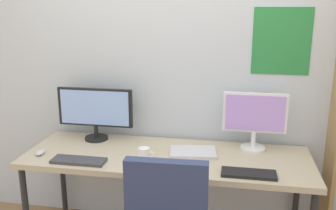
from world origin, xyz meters
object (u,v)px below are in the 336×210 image
(laptop_closed, at_px, (193,152))
(coffee_mug, at_px, (144,154))
(desk, at_px, (167,162))
(computer_mouse, at_px, (40,152))
(keyboard_left, at_px, (79,161))
(monitor_right, at_px, (255,118))
(monitor_left, at_px, (95,111))
(keyboard_right, at_px, (249,174))

(laptop_closed, height_order, coffee_mug, coffee_mug)
(desk, relative_size, laptop_closed, 6.26)
(computer_mouse, bearing_deg, keyboard_left, -13.15)
(monitor_right, relative_size, coffee_mug, 4.25)
(monitor_left, xyz_separation_m, keyboard_right, (1.16, -0.44, -0.22))
(laptop_closed, bearing_deg, keyboard_left, -167.63)
(keyboard_left, distance_m, laptop_closed, 0.79)
(monitor_left, relative_size, monitor_right, 1.31)
(monitor_left, bearing_deg, monitor_right, -0.00)
(laptop_closed, bearing_deg, monitor_right, 12.98)
(monitor_left, bearing_deg, coffee_mug, -35.75)
(desk, xyz_separation_m, laptop_closed, (0.18, 0.05, 0.07))
(keyboard_right, xyz_separation_m, coffee_mug, (-0.69, 0.10, 0.04))
(keyboard_right, height_order, coffee_mug, coffee_mug)
(desk, height_order, monitor_right, monitor_right)
(monitor_left, distance_m, keyboard_right, 1.26)
(desk, xyz_separation_m, computer_mouse, (-0.88, -0.16, 0.07))
(monitor_left, distance_m, computer_mouse, 0.51)
(desk, height_order, computer_mouse, computer_mouse)
(keyboard_left, height_order, keyboard_right, same)
(monitor_left, relative_size, keyboard_right, 1.74)
(monitor_right, distance_m, keyboard_left, 1.26)
(keyboard_left, xyz_separation_m, keyboard_right, (1.12, 0.00, 0.00))
(desk, bearing_deg, laptop_closed, 15.20)
(desk, distance_m, keyboard_right, 0.61)
(desk, relative_size, computer_mouse, 20.87)
(computer_mouse, height_order, coffee_mug, coffee_mug)
(computer_mouse, distance_m, coffee_mug, 0.75)
(desk, distance_m, keyboard_left, 0.61)
(desk, distance_m, monitor_right, 0.70)
(monitor_right, height_order, keyboard_right, monitor_right)
(desk, relative_size, monitor_left, 3.40)
(keyboard_left, relative_size, laptop_closed, 1.13)
(laptop_closed, relative_size, coffee_mug, 3.02)
(monitor_right, xyz_separation_m, computer_mouse, (-1.48, -0.37, -0.23))
(monitor_right, relative_size, computer_mouse, 4.69)
(keyboard_right, bearing_deg, keyboard_left, 180.00)
(monitor_right, bearing_deg, monitor_left, 180.00)
(desk, bearing_deg, coffee_mug, -136.31)
(monitor_right, height_order, computer_mouse, monitor_right)
(monitor_left, relative_size, laptop_closed, 1.84)
(monitor_left, xyz_separation_m, computer_mouse, (-0.28, -0.37, -0.22))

